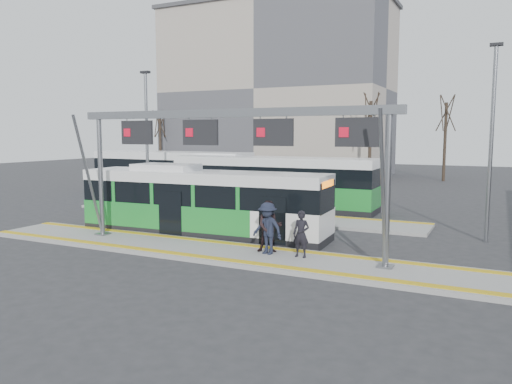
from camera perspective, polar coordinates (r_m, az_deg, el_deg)
ground at (r=18.48m, az=-2.74°, el=-7.27°), size 120.00×120.00×0.00m
platform_main at (r=18.46m, az=-2.74°, el=-7.04°), size 22.00×3.00×0.15m
platform_second at (r=27.23m, az=-2.00°, el=-2.59°), size 20.00×3.00×0.15m
tactile_main at (r=18.44m, az=-2.75°, el=-6.79°), size 22.00×2.65×0.02m
tactile_second at (r=28.22m, az=-0.90°, el=-2.08°), size 20.00×0.35×0.02m
gantry at (r=18.33m, az=-3.39°, el=6.19°), size 13.00×1.68×5.20m
apartment_block at (r=56.66m, az=2.47°, el=11.47°), size 24.50×12.50×18.40m
hero_bus at (r=22.11m, az=-6.16°, el=-1.25°), size 11.36×2.93×3.10m
bg_bus_green at (r=29.75m, az=1.94°, el=1.01°), size 12.36×2.82×3.08m
bg_bus_blue at (r=36.51m, az=-9.70°, el=2.04°), size 12.23×2.90×3.18m
passenger_a at (r=17.53m, az=5.18°, el=-4.81°), size 0.61×0.42×1.64m
passenger_b at (r=18.17m, az=1.56°, el=-3.97°), size 1.13×1.02×1.89m
passenger_c at (r=17.89m, az=1.33°, el=-4.18°), size 1.32×0.91×1.87m
tree_left at (r=43.96m, az=12.98°, el=8.79°), size 1.40×1.40×8.19m
tree_mid at (r=50.35m, az=20.91°, el=8.36°), size 1.40×1.40×8.35m
tree_far at (r=55.89m, az=-10.93°, el=7.62°), size 1.40×1.40×7.25m
lamp_west at (r=27.02m, az=-12.36°, el=5.74°), size 0.50×0.25×7.69m
lamp_east at (r=22.36m, az=25.31°, el=5.53°), size 0.50×0.25×8.02m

